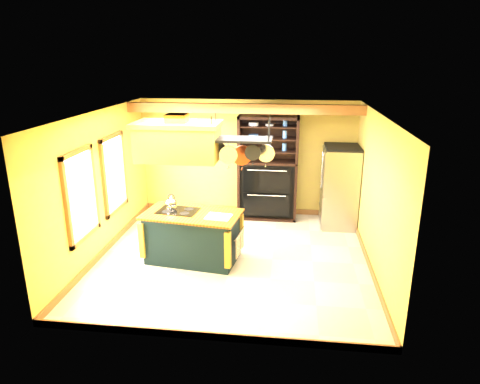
% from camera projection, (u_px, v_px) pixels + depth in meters
% --- Properties ---
extents(floor, '(5.00, 5.00, 0.00)m').
position_uv_depth(floor, '(233.00, 257.00, 8.09)').
color(floor, beige).
rests_on(floor, ground).
extents(ceiling, '(5.00, 5.00, 0.00)m').
position_uv_depth(ceiling, '(233.00, 114.00, 7.27)').
color(ceiling, white).
rests_on(ceiling, wall_back).
extents(wall_back, '(5.00, 0.02, 2.70)m').
position_uv_depth(wall_back, '(247.00, 158.00, 10.04)').
color(wall_back, gold).
rests_on(wall_back, floor).
extents(wall_front, '(5.00, 0.02, 2.70)m').
position_uv_depth(wall_front, '(206.00, 249.00, 5.31)').
color(wall_front, gold).
rests_on(wall_front, floor).
extents(wall_left, '(0.02, 5.00, 2.70)m').
position_uv_depth(wall_left, '(100.00, 185.00, 7.96)').
color(wall_left, gold).
rests_on(wall_left, floor).
extents(wall_right, '(0.02, 5.00, 2.70)m').
position_uv_depth(wall_right, '(376.00, 194.00, 7.40)').
color(wall_right, gold).
rests_on(wall_right, floor).
extents(ceiling_beam, '(5.00, 0.15, 0.20)m').
position_uv_depth(ceiling_beam, '(244.00, 109.00, 8.91)').
color(ceiling_beam, olive).
rests_on(ceiling_beam, ceiling).
extents(window_near, '(0.06, 1.06, 1.56)m').
position_uv_depth(window_near, '(81.00, 195.00, 7.19)').
color(window_near, olive).
rests_on(window_near, wall_left).
extents(window_far, '(0.06, 1.06, 1.56)m').
position_uv_depth(window_far, '(114.00, 174.00, 8.51)').
color(window_far, olive).
rests_on(window_far, wall_left).
extents(kitchen_island, '(1.85, 1.19, 1.11)m').
position_uv_depth(kitchen_island, '(193.00, 236.00, 7.87)').
color(kitchen_island, black).
rests_on(kitchen_island, floor).
extents(range_hood, '(1.47, 0.83, 0.80)m').
position_uv_depth(range_hood, '(178.00, 140.00, 7.35)').
color(range_hood, '#B37C2C').
rests_on(range_hood, ceiling).
extents(pot_rack, '(1.12, 0.52, 0.89)m').
position_uv_depth(pot_rack, '(242.00, 145.00, 7.26)').
color(pot_rack, black).
rests_on(pot_rack, ceiling).
extents(refrigerator, '(0.76, 0.90, 1.76)m').
position_uv_depth(refrigerator, '(339.00, 189.00, 9.39)').
color(refrigerator, '#909498').
rests_on(refrigerator, floor).
extents(hutch, '(1.35, 0.61, 2.38)m').
position_uv_depth(hutch, '(268.00, 179.00, 9.88)').
color(hutch, black).
rests_on(hutch, floor).
extents(floor_register, '(0.30, 0.19, 0.01)m').
position_uv_depth(floor_register, '(164.00, 264.00, 7.83)').
color(floor_register, black).
rests_on(floor_register, floor).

